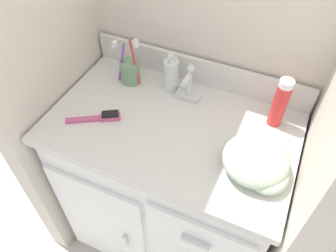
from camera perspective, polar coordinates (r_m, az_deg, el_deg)
The scene contains 11 objects.
ground_plane at distance 1.82m, azimuth 0.36°, elevation -17.68°, with size 6.00×6.00×0.00m, color beige.
wall_back at distance 1.20m, azimuth 7.12°, elevation 19.56°, with size 1.04×0.08×2.20m, color beige.
wall_left at distance 1.19m, azimuth -21.85°, elevation 16.40°, with size 0.08×0.61×2.20m, color beige.
vanity at distance 1.45m, azimuth 0.32°, elevation -10.64°, with size 0.86×0.54×0.82m.
backsplash at distance 1.27m, azimuth 5.29°, elevation 9.53°, with size 0.86×0.02×0.11m.
sink_faucet at distance 1.20m, azimuth 3.59°, elevation 6.74°, with size 0.09×0.09×0.14m.
toothbrush_cup at distance 1.28m, azimuth -6.63°, elevation 9.53°, with size 0.10×0.07×0.20m.
soap_dispenser at distance 1.23m, azimuth 0.57°, elevation 9.00°, with size 0.06×0.06×0.16m.
shaving_cream_can at distance 1.13m, azimuth 18.92°, elevation 3.79°, with size 0.05×0.05×0.19m.
hairbrush at distance 1.17m, azimuth -11.59°, elevation 1.51°, with size 0.18×0.12×0.03m.
hand_towel at distance 1.02m, azimuth 15.51°, elevation -6.22°, with size 0.21×0.21×0.08m.
Camera 1 is at (0.31, -0.71, 1.65)m, focal length 35.00 mm.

